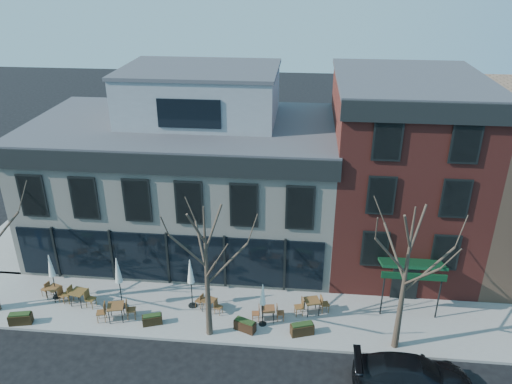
# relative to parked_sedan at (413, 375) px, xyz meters

# --- Properties ---
(ground) EXTENTS (120.00, 120.00, 0.00)m
(ground) POSITION_rel_parked_sedan_xyz_m (-12.34, 6.32, -0.74)
(ground) COLOR black
(ground) RESTS_ON ground
(sidewalk_front) EXTENTS (33.50, 4.70, 0.15)m
(sidewalk_front) POSITION_rel_parked_sedan_xyz_m (-9.09, 4.17, -0.66)
(sidewalk_front) COLOR gray
(sidewalk_front) RESTS_ON ground
(sidewalk_side) EXTENTS (4.50, 12.00, 0.15)m
(sidewalk_side) POSITION_rel_parked_sedan_xyz_m (-23.59, 12.32, -0.66)
(sidewalk_side) COLOR gray
(sidewalk_side) RESTS_ON ground
(corner_building) EXTENTS (18.39, 10.39, 11.10)m
(corner_building) POSITION_rel_parked_sedan_xyz_m (-12.27, 11.39, 3.98)
(corner_building) COLOR beige
(corner_building) RESTS_ON ground
(red_brick_building) EXTENTS (8.20, 11.78, 11.18)m
(red_brick_building) POSITION_rel_parked_sedan_xyz_m (0.66, 11.30, 4.90)
(red_brick_building) COLOR maroon
(red_brick_building) RESTS_ON ground
(tree_mid) EXTENTS (3.50, 3.55, 7.04)m
(tree_mid) POSITION_rel_parked_sedan_xyz_m (-9.33, 2.42, 3.05)
(tree_mid) COLOR #382B21
(tree_mid) RESTS_ON sidewalk_front
(tree_right) EXTENTS (3.72, 3.77, 7.48)m
(tree_right) POSITION_rel_parked_sedan_xyz_m (-0.33, 2.42, 3.28)
(tree_right) COLOR #382B21
(tree_right) RESTS_ON sidewalk_front
(parked_sedan) EXTENTS (5.14, 2.17, 1.48)m
(parked_sedan) POSITION_rel_parked_sedan_xyz_m (0.00, 0.00, 0.00)
(parked_sedan) COLOR black
(parked_sedan) RESTS_ON ground
(cafe_set_0) EXTENTS (1.75, 0.98, 0.90)m
(cafe_set_0) POSITION_rel_parked_sedan_xyz_m (-18.25, 4.32, -0.13)
(cafe_set_0) COLOR brown
(cafe_set_0) RESTS_ON sidewalk_front
(cafe_set_1) EXTENTS (1.99, 0.92, 1.02)m
(cafe_set_1) POSITION_rel_parked_sedan_xyz_m (-16.70, 4.00, -0.07)
(cafe_set_1) COLOR brown
(cafe_set_1) RESTS_ON sidewalk_front
(cafe_set_2) EXTENTS (2.06, 0.98, 1.06)m
(cafe_set_2) POSITION_rel_parked_sedan_xyz_m (-14.28, 2.99, -0.05)
(cafe_set_2) COLOR brown
(cafe_set_2) RESTS_ON sidewalk_front
(cafe_set_3) EXTENTS (1.62, 0.96, 0.84)m
(cafe_set_3) POSITION_rel_parked_sedan_xyz_m (-9.70, 4.18, -0.16)
(cafe_set_3) COLOR brown
(cafe_set_3) RESTS_ON sidewalk_front
(cafe_set_4) EXTENTS (1.74, 0.77, 0.90)m
(cafe_set_4) POSITION_rel_parked_sedan_xyz_m (-6.54, 3.70, -0.13)
(cafe_set_4) COLOR brown
(cafe_set_4) RESTS_ON sidewalk_front
(cafe_set_5) EXTENTS (1.93, 0.97, 0.99)m
(cafe_set_5) POSITION_rel_parked_sedan_xyz_m (-4.31, 4.50, -0.08)
(cafe_set_5) COLOR brown
(cafe_set_5) RESTS_ON sidewalk_front
(umbrella_0) EXTENTS (0.44, 0.44, 2.72)m
(umbrella_0) POSITION_rel_parked_sedan_xyz_m (-18.21, 4.42, 1.33)
(umbrella_0) COLOR black
(umbrella_0) RESTS_ON sidewalk_front
(umbrella_1) EXTENTS (0.49, 0.49, 3.04)m
(umbrella_1) POSITION_rel_parked_sedan_xyz_m (-14.36, 4.02, 1.56)
(umbrella_1) COLOR black
(umbrella_1) RESTS_ON sidewalk_front
(umbrella_2) EXTENTS (0.47, 0.47, 2.91)m
(umbrella_2) POSITION_rel_parked_sedan_xyz_m (-10.65, 4.45, 1.47)
(umbrella_2) COLOR black
(umbrella_2) RESTS_ON sidewalk_front
(umbrella_3) EXTENTS (0.39, 0.39, 2.45)m
(umbrella_3) POSITION_rel_parked_sedan_xyz_m (-6.79, 3.34, 1.14)
(umbrella_3) COLOR black
(umbrella_3) RESTS_ON sidewalk_front
(planter_0) EXTENTS (1.19, 0.68, 0.62)m
(planter_0) POSITION_rel_parked_sedan_xyz_m (-19.02, 2.19, -0.28)
(planter_0) COLOR #2F210F
(planter_0) RESTS_ON sidewalk_front
(planter_1) EXTENTS (1.07, 0.70, 0.55)m
(planter_1) POSITION_rel_parked_sedan_xyz_m (-12.36, 2.82, -0.31)
(planter_1) COLOR black
(planter_1) RESTS_ON sidewalk_front
(planter_2) EXTENTS (1.17, 0.81, 0.61)m
(planter_2) POSITION_rel_parked_sedan_xyz_m (-7.62, 2.82, -0.29)
(planter_2) COLOR black
(planter_2) RESTS_ON sidewalk_front
(planter_3) EXTENTS (1.22, 0.79, 0.64)m
(planter_3) POSITION_rel_parked_sedan_xyz_m (-4.79, 2.82, -0.27)
(planter_3) COLOR #322110
(planter_3) RESTS_ON sidewalk_front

